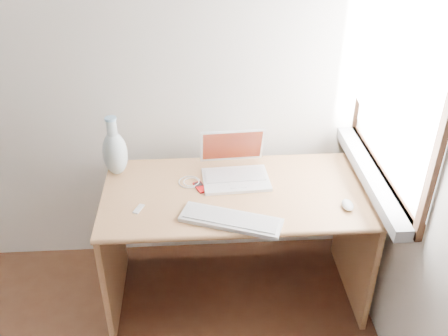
{
  "coord_description": "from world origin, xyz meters",
  "views": [
    {
      "loc": [
        0.84,
        -0.72,
        2.12
      ],
      "look_at": [
        0.97,
        1.35,
        0.82
      ],
      "focal_mm": 40.0,
      "sensor_mm": 36.0,
      "label": 1
    }
  ],
  "objects": [
    {
      "name": "external_keyboard",
      "position": [
        0.98,
        1.08,
        0.72
      ],
      "size": [
        0.48,
        0.3,
        0.02
      ],
      "rotation": [
        0.0,
        0.0,
        -0.36
      ],
      "color": "white",
      "rests_on": "desk"
    },
    {
      "name": "remote",
      "position": [
        0.56,
        1.2,
        0.71
      ],
      "size": [
        0.05,
        0.08,
        0.01
      ],
      "primitive_type": "cube",
      "rotation": [
        0.0,
        0.0,
        -0.39
      ],
      "color": "white",
      "rests_on": "desk"
    },
    {
      "name": "desk",
      "position": [
        1.03,
        1.4,
        0.5
      ],
      "size": [
        1.33,
        0.67,
        0.7
      ],
      "color": "tan",
      "rests_on": "floor"
    },
    {
      "name": "ipod",
      "position": [
        0.85,
        1.36,
        0.71
      ],
      "size": [
        0.08,
        0.11,
        0.01
      ],
      "rotation": [
        0.0,
        0.0,
        0.39
      ],
      "color": "red",
      "rests_on": "desk"
    },
    {
      "name": "back_wall",
      "position": [
        0.0,
        1.75,
        1.3
      ],
      "size": [
        3.5,
        0.04,
        2.6
      ],
      "primitive_type": "cube",
      "color": "white",
      "rests_on": "floor"
    },
    {
      "name": "mouse",
      "position": [
        1.54,
        1.15,
        0.72
      ],
      "size": [
        0.05,
        0.09,
        0.03
      ],
      "primitive_type": "ellipsoid",
      "rotation": [
        0.0,
        0.0,
        -0.01
      ],
      "color": "white",
      "rests_on": "desk"
    },
    {
      "name": "cable_coil",
      "position": [
        0.8,
        1.41,
        0.71
      ],
      "size": [
        0.13,
        0.13,
        0.01
      ],
      "primitive_type": "torus",
      "rotation": [
        0.0,
        0.0,
        0.19
      ],
      "color": "white",
      "rests_on": "desk"
    },
    {
      "name": "laptop",
      "position": [
        1.04,
        1.46,
        0.76
      ],
      "size": [
        0.35,
        0.3,
        0.23
      ],
      "rotation": [
        0.0,
        0.0,
        0.05
      ],
      "color": "white",
      "rests_on": "desk"
    },
    {
      "name": "vase",
      "position": [
        0.42,
        1.53,
        0.84
      ],
      "size": [
        0.13,
        0.13,
        0.32
      ],
      "color": "silver",
      "rests_on": "desk"
    },
    {
      "name": "window",
      "position": [
        1.72,
        1.3,
        1.28
      ],
      "size": [
        0.11,
        0.99,
        1.1
      ],
      "color": "white",
      "rests_on": "right_wall"
    }
  ]
}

